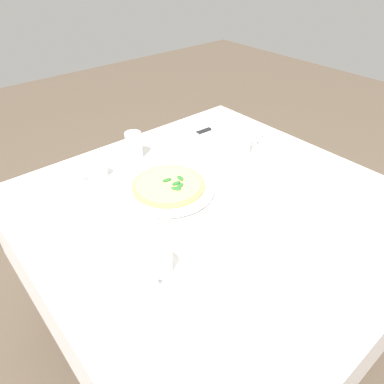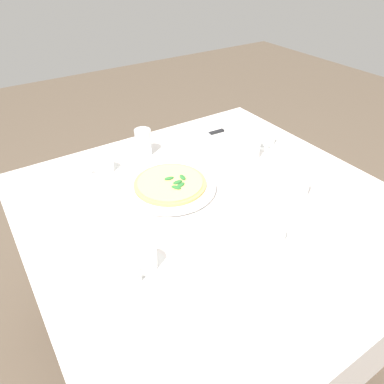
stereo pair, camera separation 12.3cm
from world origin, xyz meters
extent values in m
plane|color=brown|center=(0.00, 0.00, 0.00)|extent=(8.00, 8.00, 0.00)
cube|color=white|center=(0.00, 0.00, 0.74)|extent=(1.21, 1.21, 0.02)
cube|color=white|center=(0.00, -0.60, 0.59)|extent=(1.21, 0.01, 0.28)
cube|color=white|center=(0.00, 0.60, 0.59)|extent=(1.21, 0.01, 0.28)
cube|color=white|center=(-0.60, 0.00, 0.59)|extent=(0.01, 1.21, 0.28)
cube|color=white|center=(0.60, 0.00, 0.59)|extent=(0.01, 1.21, 0.28)
cylinder|color=brown|center=(-0.51, -0.51, 0.37)|extent=(0.06, 0.06, 0.73)
cylinder|color=brown|center=(0.51, -0.51, 0.37)|extent=(0.06, 0.06, 0.73)
cylinder|color=white|center=(0.08, -0.16, 0.76)|extent=(0.20, 0.20, 0.01)
cylinder|color=white|center=(0.08, -0.16, 0.77)|extent=(0.33, 0.33, 0.01)
cylinder|color=#DBAD60|center=(0.08, -0.16, 0.78)|extent=(0.26, 0.26, 0.01)
cylinder|color=#EFD17A|center=(0.08, -0.16, 0.78)|extent=(0.23, 0.23, 0.00)
ellipsoid|color=#2D7533|center=(0.06, -0.12, 0.79)|extent=(0.04, 0.03, 0.01)
ellipsoid|color=#2D7533|center=(0.08, -0.12, 0.79)|extent=(0.03, 0.04, 0.01)
ellipsoid|color=#2D7533|center=(0.06, -0.14, 0.79)|extent=(0.04, 0.02, 0.01)
ellipsoid|color=#2D7533|center=(0.07, -0.18, 0.79)|extent=(0.04, 0.02, 0.01)
ellipsoid|color=#2D7533|center=(0.03, -0.16, 0.79)|extent=(0.02, 0.04, 0.01)
cylinder|color=white|center=(-0.04, 0.23, 0.76)|extent=(0.13, 0.13, 0.01)
cylinder|color=white|center=(-0.04, 0.23, 0.79)|extent=(0.08, 0.08, 0.06)
torus|color=white|center=(-0.07, 0.20, 0.79)|extent=(0.03, 0.03, 0.03)
cylinder|color=black|center=(-0.04, 0.23, 0.81)|extent=(0.07, 0.07, 0.00)
cylinder|color=white|center=(0.23, -0.40, 0.76)|extent=(0.13, 0.13, 0.01)
cylinder|color=white|center=(0.23, -0.40, 0.79)|extent=(0.08, 0.08, 0.06)
torus|color=white|center=(0.28, -0.41, 0.79)|extent=(0.04, 0.01, 0.03)
cylinder|color=black|center=(0.23, -0.40, 0.81)|extent=(0.07, 0.07, 0.00)
cylinder|color=white|center=(0.33, 0.12, 0.76)|extent=(0.13, 0.13, 0.01)
cylinder|color=white|center=(0.33, 0.12, 0.79)|extent=(0.08, 0.08, 0.06)
torus|color=white|center=(0.36, 0.16, 0.80)|extent=(0.03, 0.03, 0.03)
cylinder|color=black|center=(0.33, 0.12, 0.82)|extent=(0.07, 0.07, 0.00)
cylinder|color=white|center=(-0.44, -0.23, 0.76)|extent=(0.13, 0.13, 0.01)
cylinder|color=white|center=(-0.44, -0.23, 0.79)|extent=(0.08, 0.08, 0.06)
torus|color=white|center=(-0.41, -0.18, 0.79)|extent=(0.02, 0.03, 0.03)
cylinder|color=black|center=(-0.44, -0.23, 0.81)|extent=(0.07, 0.07, 0.00)
cylinder|color=white|center=(-0.27, 0.11, 0.80)|extent=(0.07, 0.07, 0.10)
cylinder|color=silver|center=(-0.27, 0.11, 0.78)|extent=(0.06, 0.06, 0.05)
cylinder|color=white|center=(-0.31, -0.18, 0.82)|extent=(0.07, 0.07, 0.12)
cylinder|color=silver|center=(-0.31, -0.18, 0.80)|extent=(0.07, 0.07, 0.08)
cylinder|color=white|center=(0.04, -0.44, 0.81)|extent=(0.07, 0.07, 0.11)
cylinder|color=silver|center=(0.04, -0.44, 0.79)|extent=(0.06, 0.06, 0.06)
cube|color=white|center=(-0.25, -0.40, 0.76)|extent=(0.24, 0.16, 0.02)
cube|color=silver|center=(-0.20, -0.41, 0.78)|extent=(0.12, 0.03, 0.01)
cube|color=black|center=(-0.30, -0.40, 0.78)|extent=(0.08, 0.02, 0.01)
cube|color=white|center=(-0.46, -0.09, 0.78)|extent=(0.07, 0.06, 0.06)
camera|label=1|loc=(0.68, 0.68, 1.50)|focal=33.27mm
camera|label=2|loc=(0.59, 0.75, 1.50)|focal=33.27mm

